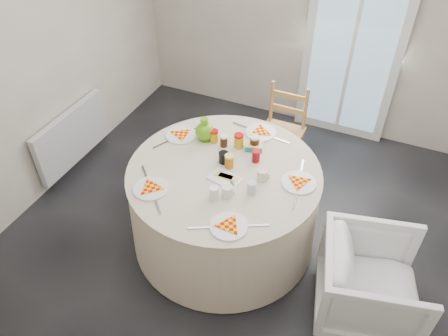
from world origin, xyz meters
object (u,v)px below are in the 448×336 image
at_px(radiator, 73,136).
at_px(green_pitcher, 205,130).
at_px(table, 224,206).
at_px(armchair, 373,278).
at_px(wooden_chair, 281,132).

relative_size(radiator, green_pitcher, 4.84).
relative_size(table, armchair, 2.15).
bearing_deg(table, radiator, 171.59).
bearing_deg(table, green_pitcher, 135.98).
bearing_deg(green_pitcher, table, -49.64).
height_order(radiator, armchair, armchair).
distance_m(armchair, green_pitcher, 1.73).
height_order(armchair, green_pitcher, green_pitcher).
bearing_deg(radiator, table, -8.41).
distance_m(wooden_chair, armchair, 1.73).
bearing_deg(wooden_chair, radiator, -156.47).
height_order(wooden_chair, armchair, wooden_chair).
distance_m(radiator, wooden_chair, 2.09).
distance_m(wooden_chair, green_pitcher, 0.98).
bearing_deg(wooden_chair, armchair, -48.59).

